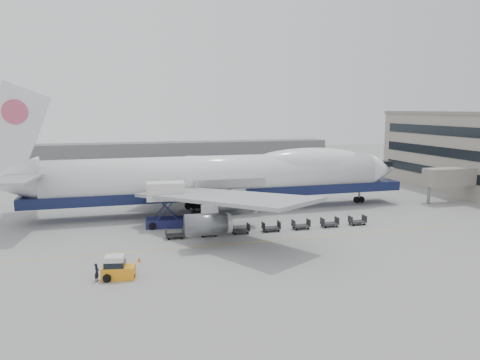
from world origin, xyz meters
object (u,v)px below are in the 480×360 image
object	(u,v)px
airliner	(222,176)
catering_truck	(166,202)
ground_worker	(97,272)
baggage_tug	(117,268)

from	to	relation	value
airliner	catering_truck	size ratio (longest dim) A/B	10.79
airliner	ground_worker	world-z (taller)	airliner
catering_truck	baggage_tug	bearing A→B (deg)	-104.26
ground_worker	catering_truck	bearing A→B (deg)	-4.99
catering_truck	baggage_tug	distance (m)	20.10
airliner	catering_truck	world-z (taller)	airliner
baggage_tug	catering_truck	bearing A→B (deg)	79.60
catering_truck	baggage_tug	world-z (taller)	catering_truck
baggage_tug	ground_worker	size ratio (longest dim) A/B	1.90
baggage_tug	ground_worker	xyz separation A→B (m)	(-1.87, -0.22, -0.13)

